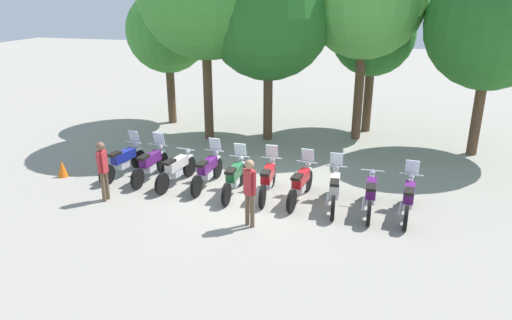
{
  "coord_description": "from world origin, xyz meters",
  "views": [
    {
      "loc": [
        3.57,
        -12.18,
        5.63
      ],
      "look_at": [
        0.0,
        0.5,
        0.9
      ],
      "focal_mm": 33.16,
      "sensor_mm": 36.0,
      "label": 1
    }
  ],
  "objects_px": {
    "motorcycle_9": "(408,198)",
    "tree_5": "(492,25)",
    "motorcycle_5": "(268,179)",
    "person_0": "(103,167)",
    "motorcycle_3": "(208,170)",
    "motorcycle_2": "(177,169)",
    "motorcycle_8": "(370,194)",
    "motorcycle_7": "(334,189)",
    "motorcycle_0": "(124,161)",
    "person_1": "(250,187)",
    "tree_4": "(373,35)",
    "tree_2": "(269,16)",
    "motorcycle_1": "(151,164)",
    "motorcycle_6": "(301,183)",
    "traffic_cone": "(62,168)",
    "motorcycle_4": "(235,177)",
    "tree_0": "(167,32)"
  },
  "relations": [
    {
      "from": "tree_0",
      "to": "tree_4",
      "type": "bearing_deg",
      "value": 6.51
    },
    {
      "from": "person_1",
      "to": "tree_4",
      "type": "bearing_deg",
      "value": -168.71
    },
    {
      "from": "motorcycle_0",
      "to": "person_1",
      "type": "xyz_separation_m",
      "value": [
        4.86,
        -2.22,
        0.54
      ]
    },
    {
      "from": "motorcycle_4",
      "to": "tree_2",
      "type": "relative_size",
      "value": 0.31
    },
    {
      "from": "motorcycle_2",
      "to": "motorcycle_3",
      "type": "xyz_separation_m",
      "value": [
        0.97,
        0.12,
        0.01
      ]
    },
    {
      "from": "motorcycle_1",
      "to": "motorcycle_7",
      "type": "relative_size",
      "value": 1.0
    },
    {
      "from": "motorcycle_1",
      "to": "traffic_cone",
      "type": "bearing_deg",
      "value": 103.42
    },
    {
      "from": "motorcycle_6",
      "to": "traffic_cone",
      "type": "bearing_deg",
      "value": 98.56
    },
    {
      "from": "tree_0",
      "to": "person_0",
      "type": "bearing_deg",
      "value": -77.6
    },
    {
      "from": "motorcycle_9",
      "to": "tree_0",
      "type": "xyz_separation_m",
      "value": [
        -10.05,
        6.99,
        3.45
      ]
    },
    {
      "from": "traffic_cone",
      "to": "motorcycle_4",
      "type": "bearing_deg",
      "value": 2.12
    },
    {
      "from": "motorcycle_7",
      "to": "tree_5",
      "type": "distance_m",
      "value": 8.28
    },
    {
      "from": "motorcycle_7",
      "to": "tree_4",
      "type": "height_order",
      "value": "tree_4"
    },
    {
      "from": "motorcycle_1",
      "to": "tree_2",
      "type": "distance_m",
      "value": 7.12
    },
    {
      "from": "motorcycle_9",
      "to": "tree_5",
      "type": "bearing_deg",
      "value": -17.69
    },
    {
      "from": "motorcycle_2",
      "to": "motorcycle_7",
      "type": "bearing_deg",
      "value": -85.7
    },
    {
      "from": "motorcycle_8",
      "to": "tree_2",
      "type": "relative_size",
      "value": 0.31
    },
    {
      "from": "motorcycle_0",
      "to": "motorcycle_3",
      "type": "height_order",
      "value": "same"
    },
    {
      "from": "motorcycle_9",
      "to": "motorcycle_8",
      "type": "bearing_deg",
      "value": 94.05
    },
    {
      "from": "motorcycle_1",
      "to": "tree_5",
      "type": "distance_m",
      "value": 12.14
    },
    {
      "from": "motorcycle_9",
      "to": "traffic_cone",
      "type": "distance_m",
      "value": 10.58
    },
    {
      "from": "motorcycle_5",
      "to": "motorcycle_8",
      "type": "bearing_deg",
      "value": -99.0
    },
    {
      "from": "motorcycle_8",
      "to": "tree_5",
      "type": "relative_size",
      "value": 0.32
    },
    {
      "from": "motorcycle_5",
      "to": "motorcycle_9",
      "type": "relative_size",
      "value": 1.0
    },
    {
      "from": "motorcycle_7",
      "to": "person_1",
      "type": "xyz_separation_m",
      "value": [
        -1.9,
        -1.76,
        0.54
      ]
    },
    {
      "from": "tree_0",
      "to": "tree_5",
      "type": "distance_m",
      "value": 12.48
    },
    {
      "from": "motorcycle_2",
      "to": "motorcycle_8",
      "type": "height_order",
      "value": "same"
    },
    {
      "from": "tree_5",
      "to": "motorcycle_0",
      "type": "bearing_deg",
      "value": -154.21
    },
    {
      "from": "motorcycle_5",
      "to": "person_0",
      "type": "distance_m",
      "value": 4.65
    },
    {
      "from": "motorcycle_7",
      "to": "tree_2",
      "type": "bearing_deg",
      "value": 25.93
    },
    {
      "from": "motorcycle_8",
      "to": "motorcycle_9",
      "type": "relative_size",
      "value": 1.0
    },
    {
      "from": "motorcycle_5",
      "to": "tree_5",
      "type": "xyz_separation_m",
      "value": [
        6.24,
        5.61,
        4.03
      ]
    },
    {
      "from": "motorcycle_0",
      "to": "motorcycle_1",
      "type": "bearing_deg",
      "value": -83.06
    },
    {
      "from": "person_1",
      "to": "tree_2",
      "type": "xyz_separation_m",
      "value": [
        -1.43,
        7.38,
        3.68
      ]
    },
    {
      "from": "tree_0",
      "to": "traffic_cone",
      "type": "xyz_separation_m",
      "value": [
        -0.53,
        -7.06,
        -3.7
      ]
    },
    {
      "from": "tree_0",
      "to": "motorcycle_7",
      "type": "bearing_deg",
      "value": -40.47
    },
    {
      "from": "motorcycle_3",
      "to": "motorcycle_2",
      "type": "bearing_deg",
      "value": 99.69
    },
    {
      "from": "person_1",
      "to": "motorcycle_5",
      "type": "bearing_deg",
      "value": -154.32
    },
    {
      "from": "motorcycle_2",
      "to": "tree_0",
      "type": "bearing_deg",
      "value": 33.62
    },
    {
      "from": "motorcycle_8",
      "to": "motorcycle_4",
      "type": "bearing_deg",
      "value": 87.07
    },
    {
      "from": "person_1",
      "to": "motorcycle_3",
      "type": "bearing_deg",
      "value": -112.81
    },
    {
      "from": "motorcycle_5",
      "to": "motorcycle_6",
      "type": "xyz_separation_m",
      "value": [
        0.98,
        -0.07,
        0.0
      ]
    },
    {
      "from": "motorcycle_6",
      "to": "motorcycle_9",
      "type": "bearing_deg",
      "value": -87.35
    },
    {
      "from": "motorcycle_5",
      "to": "person_1",
      "type": "distance_m",
      "value": 2.03
    },
    {
      "from": "tree_4",
      "to": "motorcycle_4",
      "type": "bearing_deg",
      "value": -112.86
    },
    {
      "from": "motorcycle_1",
      "to": "tree_4",
      "type": "xyz_separation_m",
      "value": [
        6.2,
        7.44,
        3.46
      ]
    },
    {
      "from": "motorcycle_4",
      "to": "tree_4",
      "type": "xyz_separation_m",
      "value": [
        3.3,
        7.82,
        3.46
      ]
    },
    {
      "from": "motorcycle_2",
      "to": "motorcycle_5",
      "type": "bearing_deg",
      "value": -83.81
    },
    {
      "from": "motorcycle_5",
      "to": "person_0",
      "type": "height_order",
      "value": "person_0"
    },
    {
      "from": "motorcycle_1",
      "to": "tree_4",
      "type": "distance_m",
      "value": 10.28
    }
  ]
}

